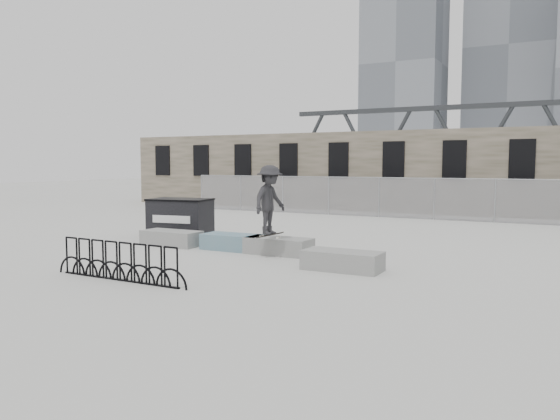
% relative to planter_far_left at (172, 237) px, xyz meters
% --- Properties ---
extents(ground, '(120.00, 120.00, 0.00)m').
position_rel_planter_far_left_xyz_m(ground, '(3.11, 0.01, -0.27)').
color(ground, '#BABAB5').
rests_on(ground, ground).
extents(stone_wall, '(36.00, 2.58, 4.50)m').
position_rel_planter_far_left_xyz_m(stone_wall, '(3.11, 16.25, 1.99)').
color(stone_wall, '#625948').
rests_on(stone_wall, ground).
extents(chainlink_fence, '(22.06, 0.06, 2.02)m').
position_rel_planter_far_left_xyz_m(chainlink_fence, '(3.11, 12.51, 0.77)').
color(chainlink_fence, gray).
rests_on(chainlink_fence, ground).
extents(planter_far_left, '(2.00, 0.90, 0.50)m').
position_rel_planter_far_left_xyz_m(planter_far_left, '(0.00, 0.00, 0.00)').
color(planter_far_left, gray).
rests_on(planter_far_left, ground).
extents(planter_center_left, '(2.00, 0.90, 0.50)m').
position_rel_planter_far_left_xyz_m(planter_center_left, '(2.31, 0.19, 0.00)').
color(planter_center_left, '#2C6784').
rests_on(planter_center_left, ground).
extents(planter_center_right, '(2.00, 0.90, 0.50)m').
position_rel_planter_far_left_xyz_m(planter_center_right, '(3.94, 0.15, 0.00)').
color(planter_center_right, gray).
rests_on(planter_center_right, ground).
extents(planter_offset, '(2.00, 0.90, 0.50)m').
position_rel_planter_far_left_xyz_m(planter_offset, '(6.54, -1.27, 0.00)').
color(planter_offset, gray).
rests_on(planter_offset, ground).
extents(dumpster, '(2.37, 1.66, 1.44)m').
position_rel_planter_far_left_xyz_m(dumpster, '(-0.91, 1.63, 0.46)').
color(dumpster, black).
rests_on(dumpster, ground).
extents(bike_rack, '(4.04, 0.14, 0.90)m').
position_rel_planter_far_left_xyz_m(bike_rack, '(2.39, -4.85, 0.17)').
color(bike_rack, black).
rests_on(bike_rack, ground).
extents(skyline_towers, '(58.00, 28.00, 48.00)m').
position_rel_planter_far_left_xyz_m(skyline_towers, '(2.10, 93.83, 20.52)').
color(skyline_towers, slate).
rests_on(skyline_towers, ground).
extents(skateboarder, '(0.88, 1.36, 2.12)m').
position_rel_planter_far_left_xyz_m(skateboarder, '(4.01, -0.51, 1.41)').
color(skateboarder, '#272729').
rests_on(skateboarder, ground).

